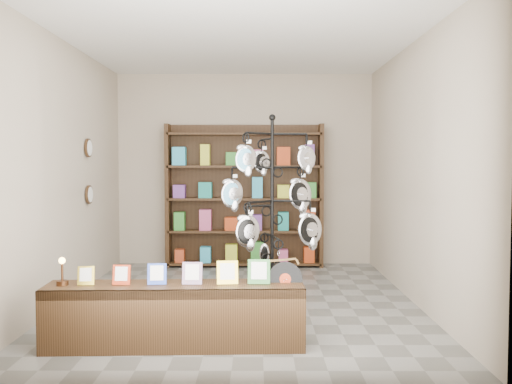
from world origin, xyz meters
TOP-DOWN VIEW (x-y plane):
  - ground at (0.00, 0.00)m, footprint 5.00×5.00m
  - room_envelope at (0.00, 0.00)m, footprint 5.00×5.00m
  - display_tree at (0.35, -0.69)m, footprint 1.14×1.14m
  - front_shelf at (-0.52, -1.61)m, footprint 2.26×0.53m
  - back_shelving at (0.00, 2.30)m, footprint 2.42×0.36m
  - wall_clocks at (-1.97, 0.80)m, footprint 0.03×0.24m

SIDE VIEW (x-z plane):
  - ground at x=0.00m, z-range 0.00..0.00m
  - front_shelf at x=-0.52m, z-range -0.12..0.68m
  - back_shelving at x=0.00m, z-range -0.07..2.13m
  - display_tree at x=0.35m, z-range 0.16..2.27m
  - wall_clocks at x=-1.97m, z-range 1.08..1.92m
  - room_envelope at x=0.00m, z-range -0.65..4.35m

